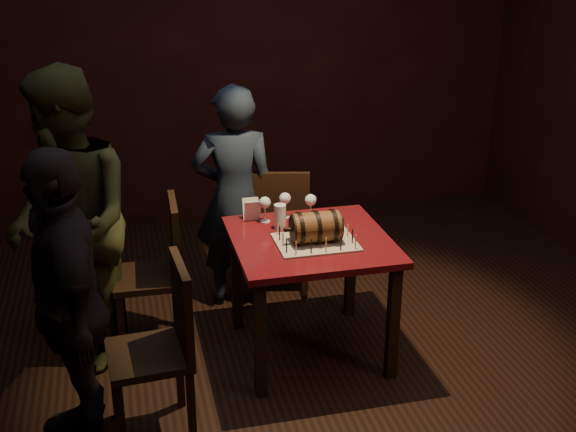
# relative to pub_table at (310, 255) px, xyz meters

# --- Properties ---
(room_shell) EXTENTS (5.04, 5.04, 2.80)m
(room_shell) POSITION_rel_pub_table_xyz_m (-0.09, -0.17, 0.76)
(room_shell) COLOR black
(room_shell) RESTS_ON ground
(pub_table) EXTENTS (0.90, 0.90, 0.75)m
(pub_table) POSITION_rel_pub_table_xyz_m (0.00, 0.00, 0.00)
(pub_table) COLOR #4A0C12
(pub_table) RESTS_ON ground
(cake_board) EXTENTS (0.45, 0.35, 0.01)m
(cake_board) POSITION_rel_pub_table_xyz_m (0.01, -0.08, 0.12)
(cake_board) COLOR #AB9D8A
(cake_board) RESTS_ON pub_table
(barrel_cake) EXTENTS (0.33, 0.19, 0.19)m
(barrel_cake) POSITION_rel_pub_table_xyz_m (0.01, -0.08, 0.21)
(barrel_cake) COLOR brown
(barrel_cake) RESTS_ON cake_board
(birthday_candles) EXTENTS (0.40, 0.30, 0.09)m
(birthday_candles) POSITION_rel_pub_table_xyz_m (0.01, -0.08, 0.16)
(birthday_candles) COLOR #F8E294
(birthday_candles) RESTS_ON cake_board
(wine_glass_left) EXTENTS (0.07, 0.07, 0.16)m
(wine_glass_left) POSITION_rel_pub_table_xyz_m (-0.20, 0.31, 0.23)
(wine_glass_left) COLOR silver
(wine_glass_left) RESTS_ON pub_table
(wine_glass_mid) EXTENTS (0.07, 0.07, 0.16)m
(wine_glass_mid) POSITION_rel_pub_table_xyz_m (-0.07, 0.35, 0.23)
(wine_glass_mid) COLOR silver
(wine_glass_mid) RESTS_ON pub_table
(wine_glass_right) EXTENTS (0.07, 0.07, 0.16)m
(wine_glass_right) POSITION_rel_pub_table_xyz_m (0.08, 0.29, 0.23)
(wine_glass_right) COLOR silver
(wine_glass_right) RESTS_ON pub_table
(pint_of_ale) EXTENTS (0.07, 0.07, 0.15)m
(pint_of_ale) POSITION_rel_pub_table_xyz_m (-0.14, 0.18, 0.18)
(pint_of_ale) COLOR silver
(pint_of_ale) RESTS_ON pub_table
(menu_card) EXTENTS (0.10, 0.05, 0.13)m
(menu_card) POSITION_rel_pub_table_xyz_m (-0.28, 0.35, 0.17)
(menu_card) COLOR white
(menu_card) RESTS_ON pub_table
(chair_back) EXTENTS (0.48, 0.48, 0.93)m
(chair_back) POSITION_rel_pub_table_xyz_m (-0.01, 0.78, -0.12)
(chair_back) COLOR black
(chair_back) RESTS_ON ground
(chair_left_rear) EXTENTS (0.41, 0.41, 0.93)m
(chair_left_rear) POSITION_rel_pub_table_xyz_m (-0.85, 0.32, -0.12)
(chair_left_rear) COLOR black
(chair_left_rear) RESTS_ON ground
(chair_left_front) EXTENTS (0.43, 0.43, 0.93)m
(chair_left_front) POSITION_rel_pub_table_xyz_m (-0.90, -0.54, -0.12)
(chair_left_front) COLOR black
(chair_left_front) RESTS_ON ground
(person_back) EXTENTS (0.60, 0.43, 1.52)m
(person_back) POSITION_rel_pub_table_xyz_m (-0.32, 0.74, 0.12)
(person_back) COLOR #17202F
(person_back) RESTS_ON ground
(person_left_rear) EXTENTS (0.90, 1.02, 1.75)m
(person_left_rear) POSITION_rel_pub_table_xyz_m (-1.33, 0.25, 0.23)
(person_left_rear) COLOR #393E1F
(person_left_rear) RESTS_ON ground
(person_left_front) EXTENTS (0.53, 0.96, 1.54)m
(person_left_front) POSITION_rel_pub_table_xyz_m (-1.33, -0.54, 0.13)
(person_left_front) COLOR black
(person_left_front) RESTS_ON ground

